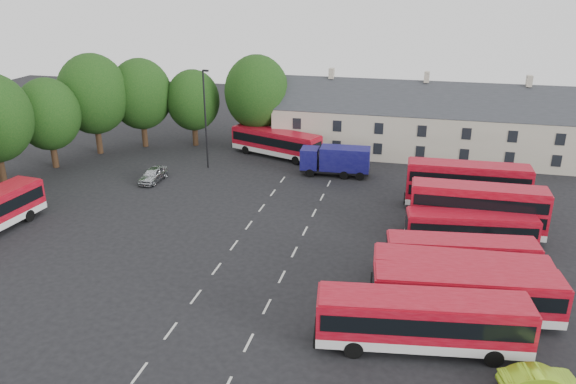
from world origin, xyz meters
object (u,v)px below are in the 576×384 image
box_truck (336,160)px  bus_row_a (422,318)px  silver_car (153,175)px  lamppost (206,117)px  bus_dd_south (477,208)px  lime_car (539,380)px

box_truck → bus_row_a: bearing=-74.5°
silver_car → lamppost: size_ratio=0.40×
bus_row_a → bus_dd_south: bearing=68.2°
bus_row_a → bus_dd_south: 17.13m
bus_row_a → lime_car: size_ratio=3.02×
bus_dd_south → box_truck: 18.26m
bus_row_a → bus_dd_south: (4.06, 16.64, 0.47)m
silver_car → lamppost: bearing=55.9°
lime_car → bus_dd_south: bearing=-9.8°
bus_dd_south → silver_car: 32.58m
bus_row_a → lime_car: bearing=-28.2°
bus_row_a → bus_dd_south: size_ratio=1.14×
bus_row_a → silver_car: bus_row_a is taller
box_truck → lamppost: lamppost is taller
bus_dd_south → lime_car: bus_dd_south is taller
box_truck → lime_car: 34.76m
box_truck → silver_car: 19.51m
lamppost → bus_row_a: bearing=-49.4°
bus_row_a → lime_car: (6.10, -2.23, -1.37)m
box_truck → bus_dd_south: bearing=-44.6°
bus_row_a → box_truck: size_ratio=1.65×
bus_dd_south → lime_car: bearing=-84.9°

